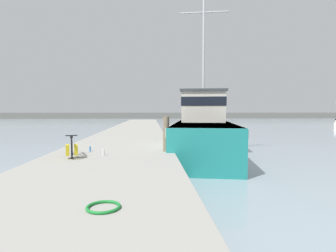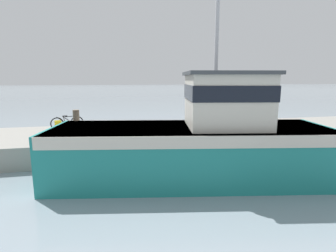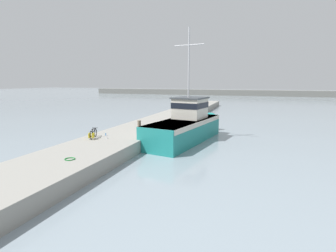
{
  "view_description": "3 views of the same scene",
  "coord_description": "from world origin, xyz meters",
  "px_view_note": "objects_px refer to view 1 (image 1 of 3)",
  "views": [
    {
      "loc": [
        -1.96,
        -12.42,
        2.68
      ],
      "look_at": [
        -1.04,
        1.88,
        1.86
      ],
      "focal_mm": 28.0,
      "sensor_mm": 36.0,
      "label": 1
    },
    {
      "loc": [
        10.17,
        -0.08,
        3.73
      ],
      "look_at": [
        0.04,
        2.1,
        1.86
      ],
      "focal_mm": 28.0,
      "sensor_mm": 36.0,
      "label": 2
    },
    {
      "loc": [
        7.35,
        -19.86,
        5.48
      ],
      "look_at": [
        0.28,
        0.62,
        1.74
      ],
      "focal_mm": 28.0,
      "sensor_mm": 36.0,
      "label": 3
    }
  ],
  "objects_px": {
    "mooring_post": "(166,134)",
    "water_bottle_on_curb": "(104,152)",
    "fishing_boat_main": "(203,131)",
    "water_bottle_by_bike": "(90,149)",
    "bicycle_touring": "(72,148)"
  },
  "relations": [
    {
      "from": "mooring_post",
      "to": "water_bottle_on_curb",
      "type": "distance_m",
      "value": 2.65
    },
    {
      "from": "fishing_boat_main",
      "to": "water_bottle_by_bike",
      "type": "bearing_deg",
      "value": -130.45
    },
    {
      "from": "water_bottle_by_bike",
      "to": "mooring_post",
      "type": "bearing_deg",
      "value": -3.4
    },
    {
      "from": "water_bottle_on_curb",
      "to": "water_bottle_by_bike",
      "type": "bearing_deg",
      "value": 125.44
    },
    {
      "from": "fishing_boat_main",
      "to": "water_bottle_by_bike",
      "type": "height_order",
      "value": "fishing_boat_main"
    },
    {
      "from": "fishing_boat_main",
      "to": "water_bottle_on_curb",
      "type": "bearing_deg",
      "value": -120.83
    },
    {
      "from": "bicycle_touring",
      "to": "water_bottle_by_bike",
      "type": "xyz_separation_m",
      "value": [
        0.37,
        1.29,
        -0.24
      ]
    },
    {
      "from": "bicycle_touring",
      "to": "water_bottle_by_bike",
      "type": "distance_m",
      "value": 1.36
    },
    {
      "from": "fishing_boat_main",
      "to": "mooring_post",
      "type": "height_order",
      "value": "fishing_boat_main"
    },
    {
      "from": "water_bottle_by_bike",
      "to": "water_bottle_on_curb",
      "type": "distance_m",
      "value": 1.27
    },
    {
      "from": "water_bottle_by_bike",
      "to": "fishing_boat_main",
      "type": "bearing_deg",
      "value": 39.47
    },
    {
      "from": "bicycle_touring",
      "to": "water_bottle_on_curb",
      "type": "distance_m",
      "value": 1.16
    },
    {
      "from": "water_bottle_on_curb",
      "to": "bicycle_touring",
      "type": "bearing_deg",
      "value": -167.15
    },
    {
      "from": "mooring_post",
      "to": "water_bottle_by_bike",
      "type": "distance_m",
      "value": 3.24
    },
    {
      "from": "fishing_boat_main",
      "to": "bicycle_touring",
      "type": "relative_size",
      "value": 7.33
    }
  ]
}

